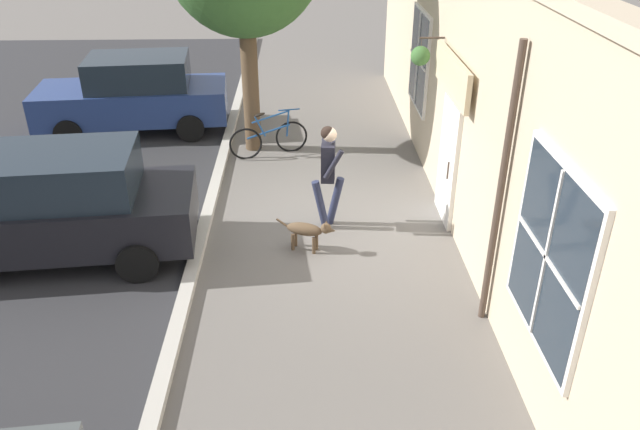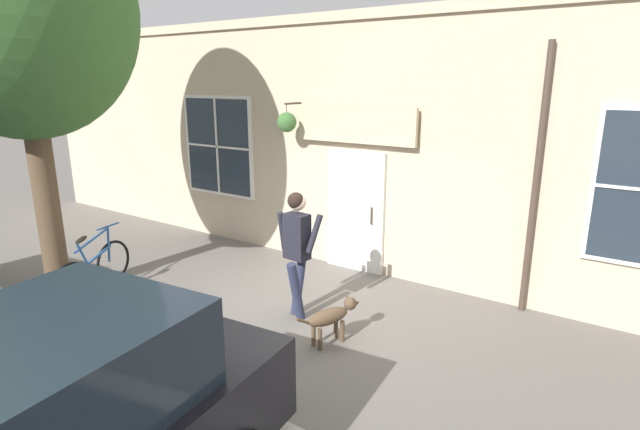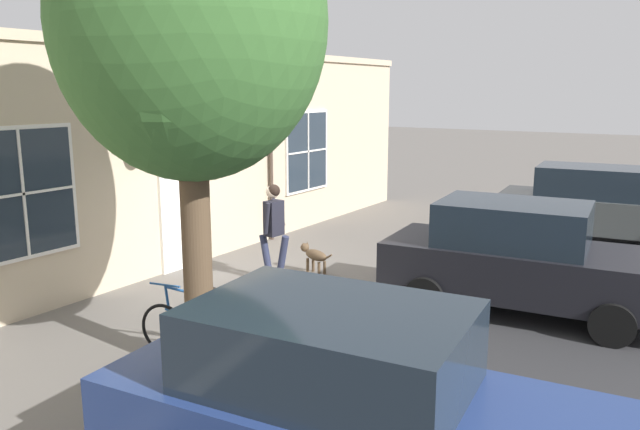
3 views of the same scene
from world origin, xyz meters
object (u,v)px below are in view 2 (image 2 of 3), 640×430
Objects in this scene: dog_on_leash at (332,316)px; leaning_bicycle at (93,269)px; pedestrian_walking at (297,242)px; street_tree_by_curb at (15,17)px.

leaning_bicycle is at bearing -78.82° from dog_on_leash.
pedestrian_walking is at bearing -113.78° from dog_on_leash.
street_tree_by_curb is (1.19, -4.40, 3.72)m from dog_on_leash.
dog_on_leash is at bearing 101.18° from leaning_bicycle.
street_tree_by_curb reaches higher than dog_on_leash.
street_tree_by_curb is 3.60× the size of leaning_bicycle.
leaning_bicycle is at bearing -70.22° from pedestrian_walking.
leaning_bicycle is (-0.40, 0.44, -3.71)m from street_tree_by_curb.
leaning_bicycle is (0.78, -3.96, 0.01)m from dog_on_leash.
pedestrian_walking is 4.92m from street_tree_by_curb.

